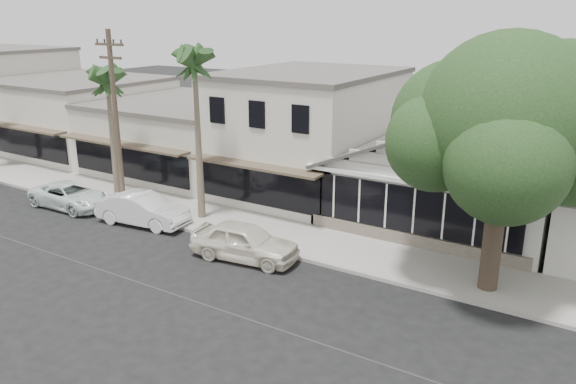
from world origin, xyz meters
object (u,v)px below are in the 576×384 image
Objects in this scene: car_0 at (245,242)px; shade_tree at (506,125)px; utility_pole at (116,120)px; car_2 at (71,196)px; car_1 at (143,209)px.

shade_tree is (9.09, 2.63, 5.30)m from car_0.
car_0 is (8.51, -1.34, -4.01)m from utility_pole.
utility_pole is 1.93× the size of car_2.
car_0 is 0.49× the size of shade_tree.
car_1 is at bearing -17.83° from utility_pole.
utility_pole is 4.54m from car_1.
utility_pole is 9.50m from car_0.
car_0 is at bearing -93.71° from car_2.
utility_pole reaches higher than car_2.
shade_tree reaches higher than car_0.
car_1 is 5.01m from car_2.
car_2 is at bearing 80.16° from car_0.
car_1 is at bearing -172.96° from shade_tree.
shade_tree is at bearing 4.17° from utility_pole.
car_0 reaches higher than car_1.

